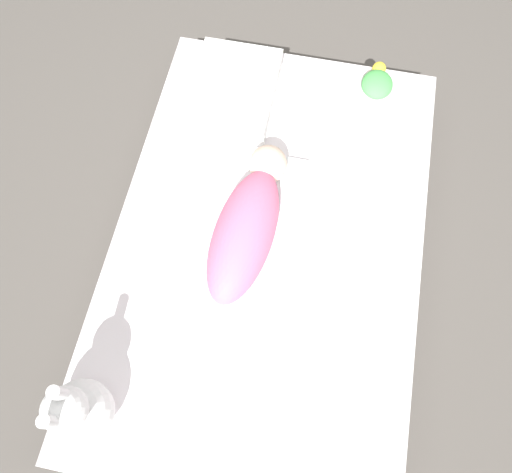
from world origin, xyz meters
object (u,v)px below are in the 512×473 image
Objects in this scene: bunny_plush at (77,412)px; turtle_plush at (377,82)px; swaddled_baby at (247,225)px; pillow at (234,91)px.

bunny_plush is 1.91× the size of turtle_plush.
swaddled_baby is 0.76m from turtle_plush.
bunny_plush is at bearing 171.93° from pillow.
bunny_plush is (-0.63, 0.32, 0.04)m from swaddled_baby.
swaddled_baby is at bearing 152.82° from turtle_plush.
swaddled_baby is 0.71m from bunny_plush.
turtle_plush is (0.15, -0.51, -0.01)m from pillow.
pillow is 1.15× the size of bunny_plush.
bunny_plush reaches higher than turtle_plush.
bunny_plush reaches higher than swaddled_baby.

